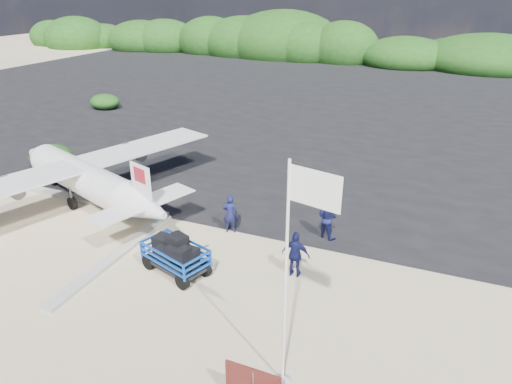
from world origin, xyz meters
The scene contains 11 objects.
ground centered at (0.00, 0.00, 0.00)m, with size 160.00×160.00×0.00m, color beige.
asphalt_apron centered at (0.00, 30.00, 0.00)m, with size 90.00×50.00×0.04m, color #B2B2B2, non-canonical shape.
lagoon centered at (-9.00, 1.50, 0.00)m, with size 9.00×7.00×0.40m, color #B2B2B2, non-canonical shape.
vegetation_band centered at (0.00, 55.00, 0.00)m, with size 124.00×8.00×4.40m, color #B2B2B2, non-canonical shape.
baggage_cart centered at (-1.85, 1.51, 0.00)m, with size 2.60×1.49×1.30m, color blue, non-canonical shape.
flagpole centered at (3.32, -1.74, 0.00)m, with size 1.23×0.51×6.15m, color white, non-canonical shape.
crew_a centered at (-1.32, 4.93, 0.84)m, with size 0.61×0.40×1.68m, color #121543.
crew_b centered at (2.51, 6.00, 0.91)m, with size 0.88×0.69×1.81m, color #121543.
crew_c centered at (2.16, 2.92, 0.86)m, with size 1.01×0.42×1.73m, color #121543.
aircraft_large centered at (9.19, 27.20, 0.00)m, with size 13.62×13.62×4.09m, color #B2B2B2, non-canonical shape.
aircraft_small centered at (-12.97, 32.23, 0.00)m, with size 8.23×8.23×2.96m, color #B2B2B2, non-canonical shape.
Camera 1 is at (6.02, -10.15, 9.38)m, focal length 32.00 mm.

